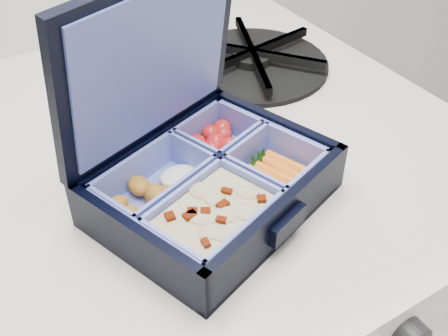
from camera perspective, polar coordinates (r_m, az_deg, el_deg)
bento_box at (r=0.51m, az=-1.14°, el=-1.77°), size 0.24×0.22×0.05m
burner_grate at (r=0.74m, az=2.86°, el=11.23°), size 0.22×0.22×0.03m
fork at (r=0.62m, az=-4.51°, el=3.77°), size 0.16×0.12×0.01m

